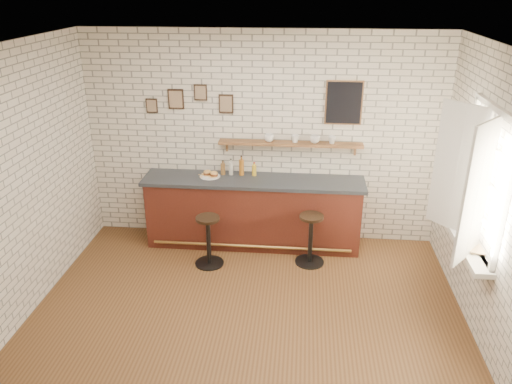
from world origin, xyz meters
TOP-DOWN VIEW (x-y plane):
  - ground at (0.00, 0.00)m, footprint 5.00×5.00m
  - bar_counter at (-0.10, 1.70)m, footprint 3.10×0.65m
  - sandwich_plate at (-0.71, 1.73)m, footprint 0.28×0.28m
  - ciabatta_sandwich at (-0.70, 1.73)m, footprint 0.24×0.18m
  - potato_chips at (-0.74, 1.73)m, footprint 0.27×0.18m
  - bitters_bottle_brown at (-0.55, 1.85)m, footprint 0.07×0.07m
  - bitters_bottle_white at (-0.43, 1.85)m, footprint 0.06×0.06m
  - bitters_bottle_amber at (-0.28, 1.85)m, footprint 0.07×0.07m
  - condiment_bottle_yellow at (-0.10, 1.85)m, footprint 0.06×0.06m
  - bar_stool_left at (-0.64, 1.06)m, footprint 0.39×0.39m
  - bar_stool_right at (0.72, 1.23)m, footprint 0.42×0.42m
  - wall_shelf at (0.40, 1.90)m, footprint 2.00×0.18m
  - shelf_cup_a at (0.10, 1.90)m, footprint 0.18×0.18m
  - shelf_cup_b at (0.46, 1.90)m, footprint 0.13×0.13m
  - shelf_cup_c at (0.74, 1.90)m, footprint 0.19×0.19m
  - shelf_cup_d at (0.97, 1.90)m, footprint 0.14×0.14m
  - back_wall_decor at (0.23, 1.98)m, footprint 2.96×0.02m
  - window_sill at (2.40, 0.30)m, footprint 0.20×1.35m
  - casement_window at (2.36, 0.30)m, footprint 0.40×1.30m
  - book_lower at (2.38, 0.12)m, footprint 0.18×0.22m
  - book_upper at (2.38, 0.10)m, footprint 0.21×0.25m

SIDE VIEW (x-z plane):
  - ground at x=0.00m, z-range 0.00..0.00m
  - bar_stool_left at x=-0.64m, z-range 0.03..0.73m
  - bar_stool_right at x=0.72m, z-range 0.03..0.74m
  - bar_counter at x=-0.10m, z-range 0.00..1.01m
  - window_sill at x=2.40m, z-range 0.87..0.93m
  - book_lower at x=2.38m, z-range 0.93..0.95m
  - book_upper at x=2.38m, z-range 0.95..0.97m
  - sandwich_plate at x=-0.71m, z-range 1.01..1.02m
  - potato_chips at x=-0.74m, z-range 1.02..1.03m
  - ciabatta_sandwich at x=-0.70m, z-range 1.02..1.10m
  - condiment_bottle_yellow at x=-0.10m, z-range 0.99..1.19m
  - bitters_bottle_brown at x=-0.55m, z-range 0.99..1.20m
  - bitters_bottle_white at x=-0.43m, z-range 0.99..1.22m
  - bitters_bottle_amber at x=-0.28m, z-range 0.98..1.27m
  - wall_shelf at x=0.40m, z-range 1.39..1.57m
  - shelf_cup_d at x=0.97m, z-range 1.50..1.60m
  - shelf_cup_b at x=0.46m, z-range 1.50..1.60m
  - shelf_cup_a at x=0.10m, z-range 1.50..1.61m
  - shelf_cup_c at x=0.74m, z-range 1.50..1.61m
  - casement_window at x=2.36m, z-range 0.87..2.43m
  - back_wall_decor at x=0.23m, z-range 1.77..2.33m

